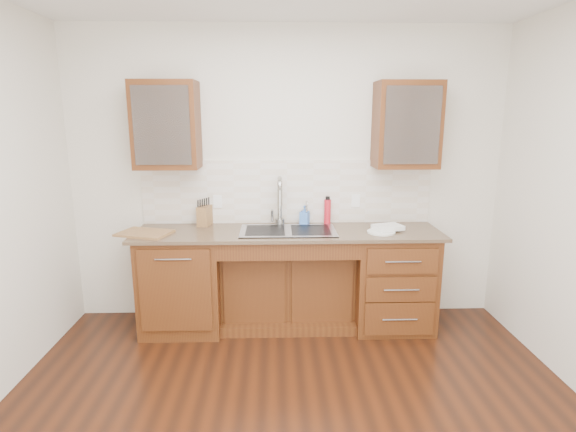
{
  "coord_description": "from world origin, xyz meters",
  "views": [
    {
      "loc": [
        -0.11,
        -2.42,
        1.91
      ],
      "look_at": [
        0.0,
        1.4,
        1.05
      ],
      "focal_mm": 28.0,
      "sensor_mm": 36.0,
      "label": 1
    }
  ],
  "objects_px": {
    "plate": "(381,232)",
    "knife_block": "(205,216)",
    "soap_bottle": "(305,215)",
    "water_bottle": "(327,212)",
    "cutting_board": "(145,233)"
  },
  "relations": [
    {
      "from": "soap_bottle",
      "to": "water_bottle",
      "type": "height_order",
      "value": "water_bottle"
    },
    {
      "from": "plate",
      "to": "knife_block",
      "type": "distance_m",
      "value": 1.61
    },
    {
      "from": "plate",
      "to": "soap_bottle",
      "type": "bearing_deg",
      "value": 152.59
    },
    {
      "from": "soap_bottle",
      "to": "plate",
      "type": "distance_m",
      "value": 0.73
    },
    {
      "from": "plate",
      "to": "water_bottle",
      "type": "bearing_deg",
      "value": 141.87
    },
    {
      "from": "water_bottle",
      "to": "cutting_board",
      "type": "relative_size",
      "value": 0.54
    },
    {
      "from": "plate",
      "to": "knife_block",
      "type": "xyz_separation_m",
      "value": [
        -1.58,
        0.32,
        0.08
      ]
    },
    {
      "from": "cutting_board",
      "to": "plate",
      "type": "bearing_deg",
      "value": -0.34
    },
    {
      "from": "soap_bottle",
      "to": "water_bottle",
      "type": "bearing_deg",
      "value": 21.75
    },
    {
      "from": "water_bottle",
      "to": "plate",
      "type": "height_order",
      "value": "water_bottle"
    },
    {
      "from": "water_bottle",
      "to": "knife_block",
      "type": "distance_m",
      "value": 1.14
    },
    {
      "from": "soap_bottle",
      "to": "plate",
      "type": "height_order",
      "value": "soap_bottle"
    },
    {
      "from": "soap_bottle",
      "to": "cutting_board",
      "type": "xyz_separation_m",
      "value": [
        -1.4,
        -0.32,
        -0.08
      ]
    },
    {
      "from": "cutting_board",
      "to": "water_bottle",
      "type": "bearing_deg",
      "value": 11.46
    },
    {
      "from": "plate",
      "to": "knife_block",
      "type": "height_order",
      "value": "knife_block"
    }
  ]
}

